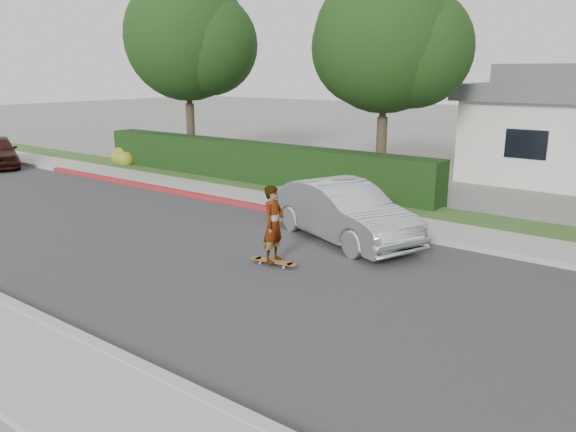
% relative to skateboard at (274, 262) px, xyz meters
% --- Properties ---
extents(ground, '(120.00, 120.00, 0.00)m').
position_rel_skateboard_xyz_m(ground, '(-3.57, -0.46, -0.09)').
color(ground, slate).
rests_on(ground, ground).
extents(road, '(60.00, 8.00, 0.01)m').
position_rel_skateboard_xyz_m(road, '(-3.57, -0.46, -0.09)').
color(road, '#2D2D30').
rests_on(road, ground).
extents(curb_far, '(60.00, 0.20, 0.15)m').
position_rel_skateboard_xyz_m(curb_far, '(-3.57, 3.64, -0.02)').
color(curb_far, '#9E9E99').
rests_on(curb_far, ground).
extents(curb_red_section, '(12.00, 0.21, 0.15)m').
position_rel_skateboard_xyz_m(curb_red_section, '(-8.57, 3.64, -0.02)').
color(curb_red_section, maroon).
rests_on(curb_red_section, ground).
extents(sidewalk_far, '(60.00, 1.60, 0.12)m').
position_rel_skateboard_xyz_m(sidewalk_far, '(-3.57, 4.54, -0.03)').
color(sidewalk_far, gray).
rests_on(sidewalk_far, ground).
extents(planting_strip, '(60.00, 1.60, 0.10)m').
position_rel_skateboard_xyz_m(planting_strip, '(-3.57, 6.14, -0.04)').
color(planting_strip, '#2D4C1E').
rests_on(planting_strip, ground).
extents(hedge, '(15.00, 1.00, 1.50)m').
position_rel_skateboard_xyz_m(hedge, '(-6.57, 6.74, 0.66)').
color(hedge, black).
rests_on(hedge, ground).
extents(flowering_shrub, '(1.40, 1.00, 0.90)m').
position_rel_skateboard_xyz_m(flowering_shrub, '(-13.58, 6.27, 0.24)').
color(flowering_shrub, '#2D4C19').
rests_on(flowering_shrub, ground).
extents(tree_left, '(5.99, 5.21, 8.00)m').
position_rel_skateboard_xyz_m(tree_left, '(-11.08, 8.22, 5.17)').
color(tree_left, '#33261C').
rests_on(tree_left, ground).
extents(tree_center, '(5.66, 4.84, 7.44)m').
position_rel_skateboard_xyz_m(tree_center, '(-2.08, 8.72, 4.81)').
color(tree_center, '#33261C').
rests_on(tree_center, ground).
extents(skateboard, '(1.10, 0.37, 0.10)m').
position_rel_skateboard_xyz_m(skateboard, '(0.00, 0.00, 0.00)').
color(skateboard, '#C87E37').
rests_on(skateboard, ground).
extents(skateboarder, '(0.47, 0.64, 1.64)m').
position_rel_skateboard_xyz_m(skateboarder, '(0.00, -0.00, 0.83)').
color(skateboarder, white).
rests_on(skateboarder, skateboard).
extents(car_silver, '(4.66, 3.02, 1.45)m').
position_rel_skateboard_xyz_m(car_silver, '(0.17, 2.51, 0.63)').
color(car_silver, silver).
rests_on(car_silver, ground).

